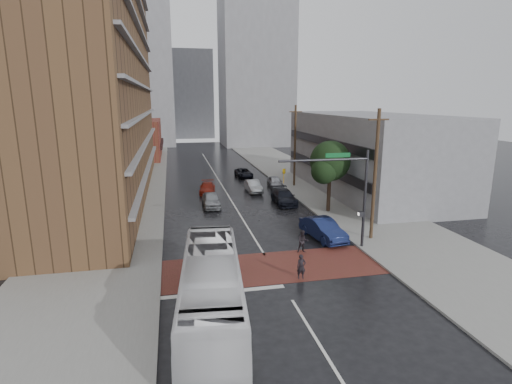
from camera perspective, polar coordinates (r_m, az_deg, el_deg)
name	(u,v)px	position (r m, az deg, el deg)	size (l,w,h in m)	color
ground	(274,270)	(25.92, 2.56, -11.10)	(160.00, 160.00, 0.00)	black
crosswalk	(272,267)	(26.36, 2.29, -10.65)	(14.00, 5.00, 0.02)	maroon
sidewalk_west	(126,191)	(49.33, -18.05, 0.07)	(9.00, 90.00, 0.15)	gray
sidewalk_east	(312,183)	(52.05, 7.97, 1.25)	(9.00, 90.00, 0.15)	gray
apartment_block	(91,67)	(47.68, -22.50, 16.18)	(10.00, 44.00, 28.00)	brown
storefront_west	(138,139)	(77.44, -16.47, 7.25)	(8.00, 16.00, 7.00)	maroon
building_east	(368,153)	(48.81, 15.69, 5.38)	(11.00, 26.00, 9.00)	gray
distant_tower_west	(134,76)	(101.34, -17.09, 15.54)	(18.00, 16.00, 32.00)	gray
distant_tower_east	(256,67)	(97.25, -0.04, 17.40)	(16.00, 14.00, 36.00)	gray
distant_tower_center	(191,95)	(118.04, -9.29, 13.55)	(12.00, 10.00, 24.00)	gray
street_tree	(330,164)	(38.27, 10.54, 4.01)	(4.20, 4.10, 6.90)	#332319
signal_mast	(347,186)	(28.62, 12.80, 0.89)	(6.50, 0.30, 7.20)	#2D2D33
utility_pole_near	(375,175)	(31.17, 16.64, 2.41)	(1.60, 0.26, 10.00)	#473321
utility_pole_far	(295,145)	(49.46, 5.58, 6.64)	(1.60, 0.26, 10.00)	#473321
transit_bus	(211,289)	(20.01, -6.38, -13.61)	(2.76, 11.80, 3.29)	white
pedestrian_a	(301,267)	(24.64, 6.48, -10.56)	(0.56, 0.37, 1.53)	black
pedestrian_b	(303,242)	(28.62, 6.71, -7.04)	(0.79, 0.62, 1.62)	black
car_travel_a	(211,200)	(40.48, -6.43, -1.14)	(1.74, 4.33, 1.48)	#95989C
car_travel_b	(253,186)	(46.84, -0.40, 0.83)	(1.47, 4.20, 1.38)	#AFB4B7
car_travel_c	(207,188)	(46.62, -6.98, 0.58)	(1.74, 4.28, 1.24)	maroon
suv_travel	(244,173)	(55.91, -1.76, 2.74)	(2.03, 4.39, 1.22)	black
car_parked_near	(323,229)	(31.51, 9.56, -5.25)	(1.70, 4.88, 1.61)	#16214F
car_parked_mid	(284,197)	(41.65, 4.01, -0.70)	(2.04, 5.03, 1.46)	black
car_parked_far	(275,182)	(49.32, 2.75, 1.43)	(1.61, 4.01, 1.36)	#A5A7AD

